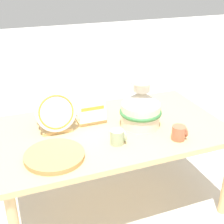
{
  "coord_description": "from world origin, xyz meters",
  "views": [
    {
      "loc": [
        -0.62,
        -1.63,
        1.54
      ],
      "look_at": [
        0.0,
        0.0,
        0.71
      ],
      "focal_mm": 50.0,
      "sensor_mm": 36.0,
      "label": 1
    }
  ],
  "objects_px": {
    "mug_terracotta_glaze": "(179,133)",
    "ceramic_vase": "(141,107)",
    "wicker_charger_stack": "(54,156)",
    "dish_rack_square_plates": "(90,111)",
    "dish_rack_round_plates": "(55,114)",
    "mug_sage_glaze": "(118,137)"
  },
  "relations": [
    {
      "from": "mug_terracotta_glaze",
      "to": "ceramic_vase",
      "type": "bearing_deg",
      "value": 119.5
    },
    {
      "from": "wicker_charger_stack",
      "to": "dish_rack_square_plates",
      "type": "bearing_deg",
      "value": 49.39
    },
    {
      "from": "dish_rack_round_plates",
      "to": "mug_terracotta_glaze",
      "type": "relative_size",
      "value": 3.05
    },
    {
      "from": "ceramic_vase",
      "to": "mug_sage_glaze",
      "type": "height_order",
      "value": "ceramic_vase"
    },
    {
      "from": "dish_rack_round_plates",
      "to": "mug_terracotta_glaze",
      "type": "distance_m",
      "value": 0.76
    },
    {
      "from": "ceramic_vase",
      "to": "dish_rack_round_plates",
      "type": "relative_size",
      "value": 1.17
    },
    {
      "from": "wicker_charger_stack",
      "to": "mug_terracotta_glaze",
      "type": "xyz_separation_m",
      "value": [
        0.73,
        -0.07,
        0.03
      ]
    },
    {
      "from": "mug_terracotta_glaze",
      "to": "mug_sage_glaze",
      "type": "bearing_deg",
      "value": 166.74
    },
    {
      "from": "mug_sage_glaze",
      "to": "mug_terracotta_glaze",
      "type": "relative_size",
      "value": 1.0
    },
    {
      "from": "dish_rack_round_plates",
      "to": "mug_sage_glaze",
      "type": "bearing_deg",
      "value": -44.22
    },
    {
      "from": "dish_rack_round_plates",
      "to": "dish_rack_square_plates",
      "type": "xyz_separation_m",
      "value": [
        0.24,
        0.05,
        -0.05
      ]
    },
    {
      "from": "wicker_charger_stack",
      "to": "ceramic_vase",
      "type": "bearing_deg",
      "value": 16.6
    },
    {
      "from": "wicker_charger_stack",
      "to": "mug_sage_glaze",
      "type": "relative_size",
      "value": 3.71
    },
    {
      "from": "dish_rack_round_plates",
      "to": "wicker_charger_stack",
      "type": "distance_m",
      "value": 0.33
    },
    {
      "from": "ceramic_vase",
      "to": "mug_sage_glaze",
      "type": "relative_size",
      "value": 3.56
    },
    {
      "from": "ceramic_vase",
      "to": "mug_terracotta_glaze",
      "type": "bearing_deg",
      "value": -60.5
    },
    {
      "from": "ceramic_vase",
      "to": "mug_terracotta_glaze",
      "type": "distance_m",
      "value": 0.29
    },
    {
      "from": "mug_sage_glaze",
      "to": "mug_terracotta_glaze",
      "type": "xyz_separation_m",
      "value": [
        0.36,
        -0.08,
        0.0
      ]
    },
    {
      "from": "dish_rack_round_plates",
      "to": "mug_sage_glaze",
      "type": "height_order",
      "value": "dish_rack_round_plates"
    },
    {
      "from": "dish_rack_round_plates",
      "to": "dish_rack_square_plates",
      "type": "bearing_deg",
      "value": 12.29
    },
    {
      "from": "dish_rack_round_plates",
      "to": "mug_sage_glaze",
      "type": "distance_m",
      "value": 0.42
    },
    {
      "from": "dish_rack_round_plates",
      "to": "wicker_charger_stack",
      "type": "height_order",
      "value": "dish_rack_round_plates"
    }
  ]
}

